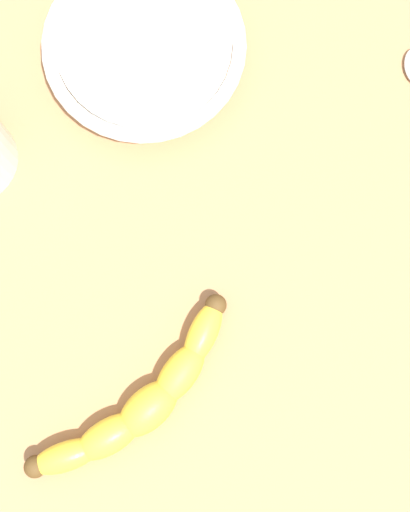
{
  "coord_description": "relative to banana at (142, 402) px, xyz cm",
  "views": [
    {
      "loc": [
        -6.31,
        4.08,
        60.86
      ],
      "look_at": [
        -4.39,
        -4.55,
        5.0
      ],
      "focal_mm": 47.54,
      "sensor_mm": 36.0,
      "label": 1
    }
  ],
  "objects": [
    {
      "name": "wooden_tabletop",
      "position": [
        2.01,
        -8.23,
        -3.16
      ],
      "size": [
        120.0,
        120.0,
        3.0
      ],
      "primitive_type": "cube",
      "color": "#A8744B",
      "rests_on": "ground"
    },
    {
      "name": "banana",
      "position": [
        0.0,
        0.0,
        0.0
      ],
      "size": [
        13.47,
        17.92,
        3.33
      ],
      "rotation": [
        0.0,
        0.0,
        4.09
      ],
      "color": "yellow",
      "rests_on": "wooden_tabletop"
    },
    {
      "name": "ceramic_bowl",
      "position": [
        6.73,
        -29.44,
        0.61
      ],
      "size": [
        17.71,
        17.71,
        3.78
      ],
      "color": "white",
      "rests_on": "wooden_tabletop"
    }
  ]
}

